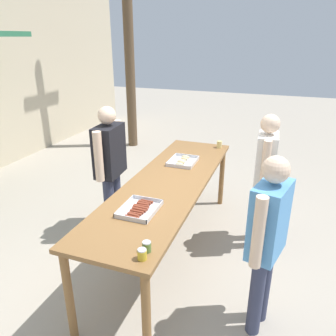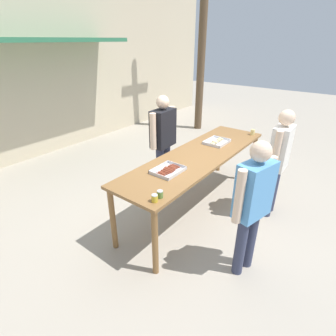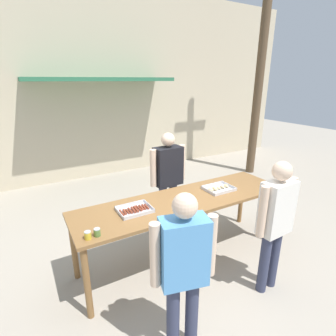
# 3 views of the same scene
# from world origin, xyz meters

# --- Properties ---
(ground_plane) EXTENTS (24.00, 24.00, 0.00)m
(ground_plane) POSITION_xyz_m (0.00, 0.00, 0.00)
(ground_plane) COLOR #A39989
(building_facade_back) EXTENTS (12.00, 1.11, 4.50)m
(building_facade_back) POSITION_xyz_m (0.00, 3.98, 2.26)
(building_facade_back) COLOR beige
(building_facade_back) RESTS_ON ground
(serving_table) EXTENTS (2.91, 0.80, 0.91)m
(serving_table) POSITION_xyz_m (0.00, 0.00, 0.82)
(serving_table) COLOR brown
(serving_table) RESTS_ON ground
(food_tray_sausages) EXTENTS (0.39, 0.31, 0.04)m
(food_tray_sausages) POSITION_xyz_m (-0.70, 0.02, 0.93)
(food_tray_sausages) COLOR silver
(food_tray_sausages) RESTS_ON serving_table
(food_tray_buns) EXTENTS (0.40, 0.32, 0.06)m
(food_tray_buns) POSITION_xyz_m (0.58, 0.02, 0.93)
(food_tray_buns) COLOR silver
(food_tray_buns) RESTS_ON serving_table
(condiment_jar_mustard) EXTENTS (0.07, 0.07, 0.08)m
(condiment_jar_mustard) POSITION_xyz_m (-1.32, -0.29, 0.95)
(condiment_jar_mustard) COLOR gold
(condiment_jar_mustard) RESTS_ON serving_table
(condiment_jar_ketchup) EXTENTS (0.07, 0.07, 0.08)m
(condiment_jar_ketchup) POSITION_xyz_m (-1.23, -0.28, 0.95)
(condiment_jar_ketchup) COLOR #567A38
(condiment_jar_ketchup) RESTS_ON serving_table
(beer_cup) EXTENTS (0.07, 0.07, 0.09)m
(beer_cup) POSITION_xyz_m (1.32, -0.29, 0.96)
(beer_cup) COLOR #DBC67A
(beer_cup) RESTS_ON serving_table
(person_server_behind_table) EXTENTS (0.64, 0.27, 1.62)m
(person_server_behind_table) POSITION_xyz_m (0.22, 0.83, 0.96)
(person_server_behind_table) COLOR #333851
(person_server_behind_table) RESTS_ON ground
(person_customer_holding_hotdog) EXTENTS (0.56, 0.31, 1.58)m
(person_customer_holding_hotdog) POSITION_xyz_m (-0.73, -1.09, 0.94)
(person_customer_holding_hotdog) COLOR #333851
(person_customer_holding_hotdog) RESTS_ON ground
(person_customer_with_cup) EXTENTS (0.56, 0.23, 1.60)m
(person_customer_with_cup) POSITION_xyz_m (0.56, -0.97, 0.96)
(person_customer_with_cup) COLOR #333851
(person_customer_with_cup) RESTS_ON ground
(utility_pole) EXTENTS (1.10, 0.21, 5.33)m
(utility_pole) POSITION_xyz_m (3.57, 2.17, 2.76)
(utility_pole) COLOR brown
(utility_pole) RESTS_ON ground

